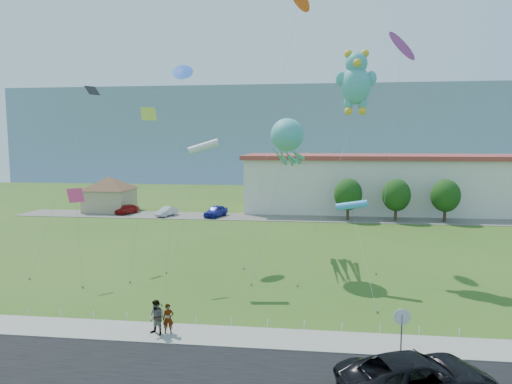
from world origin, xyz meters
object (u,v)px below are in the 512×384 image
suv (418,378)px  stop_sign (402,321)px  parked_car_blue (216,211)px  teddy_bear_kite (356,81)px  parked_car_silver (167,211)px  octopus_kite (288,144)px  parked_car_red (127,209)px  pedestrian_right (157,317)px  warehouse (454,183)px  pedestrian_left (168,319)px  pavilion (109,190)px

suv → stop_sign: bearing=-18.0°
parked_car_blue → teddy_bear_kite: size_ratio=0.25×
suv → parked_car_silver: 48.16m
octopus_kite → teddy_bear_kite: size_ratio=0.69×
parked_car_red → octopus_kite: (23.66, -23.41, 9.24)m
pedestrian_right → parked_car_blue: 37.96m
stop_sign → parked_car_red: bearing=126.9°
teddy_bear_kite → parked_car_blue: bearing=125.6°
stop_sign → parked_car_silver: bearing=121.6°
suv → parked_car_red: 52.35m
warehouse → parked_car_silver: warehouse is taller
pedestrian_left → parked_car_silver: pedestrian_left is taller
warehouse → parked_car_blue: bearing=-164.3°
pedestrian_right → teddy_bear_kite: bearing=74.4°
parked_car_red → pedestrian_left: bearing=-44.9°
warehouse → stop_sign: (-16.50, -48.21, -2.26)m
warehouse → suv: size_ratio=9.71×
suv → pedestrian_right: pedestrian_right is taller
teddy_bear_kite → pedestrian_left: bearing=-125.7°
octopus_kite → parked_car_red: bearing=135.3°
pavilion → octopus_kite: 38.32m
parked_car_silver → octopus_kite: (17.57, -22.28, 9.29)m
parked_car_silver → suv: bearing=-42.6°
octopus_kite → parked_car_blue: bearing=115.6°
pavilion → warehouse: 50.37m
suv → parked_car_blue: bearing=3.8°
parked_car_red → parked_car_blue: 12.88m
parked_car_blue → octopus_kite: bearing=-47.7°
warehouse → pedestrian_right: warehouse is taller
suv → parked_car_red: suv is taller
stop_sign → parked_car_red: stop_sign is taller
suv → pedestrian_left: suv is taller
parked_car_silver → parked_car_blue: size_ratio=0.84×
warehouse → pedestrian_right: size_ratio=33.45×
suv → teddy_bear_kite: teddy_bear_kite is taller
pedestrian_right → octopus_kite: (5.98, 15.09, 8.95)m
warehouse → stop_sign: warehouse is taller
teddy_bear_kite → pavilion: bearing=141.6°
suv → parked_car_blue: size_ratio=1.43×
suv → pavilion: bearing=18.2°
pedestrian_left → pedestrian_right: 0.60m
warehouse → suv: 54.23m
parked_car_red → parked_car_silver: (6.09, -1.13, -0.05)m
pedestrian_left → teddy_bear_kite: (10.74, 14.95, 13.99)m
pedestrian_left → parked_car_silver: 39.11m
pavilion → parked_car_red: size_ratio=2.38×
pedestrian_left → pavilion: bearing=99.2°
pedestrian_right → stop_sign: bearing=15.6°
parked_car_silver → teddy_bear_kite: (22.89, -22.22, 14.21)m
pedestrian_right → teddy_bear_kite: size_ratio=0.11×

